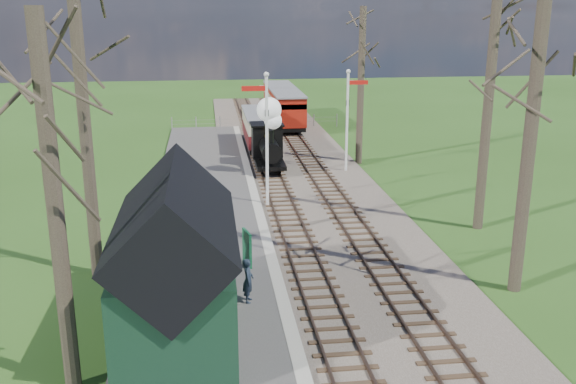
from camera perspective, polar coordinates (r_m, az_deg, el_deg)
name	(u,v)px	position (r m, az deg, el deg)	size (l,w,h in m)	color
distant_hills	(249,214)	(80.83, -3.51, -2.00)	(114.40, 48.00, 22.02)	#385B23
ballast_bed	(293,173)	(35.73, 0.45, 1.72)	(8.00, 60.00, 0.10)	brown
track_near	(270,173)	(35.58, -1.63, 1.73)	(1.60, 60.00, 0.15)	brown
track_far	(316,171)	(35.91, 2.51, 1.86)	(1.60, 60.00, 0.15)	brown
platform	(207,221)	(27.75, -7.21, -2.60)	(5.00, 44.00, 0.20)	#474442
coping_strip	(260,219)	(27.83, -2.46, -2.42)	(0.40, 44.00, 0.21)	#B2AD9E
station_shed	(176,265)	(17.64, -9.89, -6.42)	(3.25, 6.30, 4.78)	black
semaphore_near	(265,130)	(28.91, -2.03, 5.50)	(1.22, 0.24, 6.22)	silver
semaphore_far	(349,113)	(35.59, 5.41, 7.02)	(1.22, 0.24, 5.72)	silver
bare_trees	(338,116)	(23.18, 4.51, 6.78)	(15.51, 22.39, 12.00)	#382D23
fence_line	(256,121)	(49.15, -2.90, 6.29)	(12.60, 0.08, 1.00)	slate
locomotive	(269,138)	(35.61, -1.74, 4.80)	(1.68, 3.92, 4.20)	black
coach	(260,128)	(41.64, -2.53, 5.73)	(1.96, 6.72, 2.06)	black
red_carriage_a	(288,110)	(47.91, -0.03, 7.30)	(2.19, 5.42, 2.30)	black
red_carriage_b	(279,100)	(53.31, -0.77, 8.21)	(2.19, 5.42, 2.30)	black
sign_board	(247,248)	(22.61, -3.65, -4.98)	(0.29, 0.85, 1.25)	#104E2C
bench	(219,291)	(20.06, -6.16, -8.75)	(0.72, 1.37, 0.75)	#473219
person	(248,280)	(19.85, -3.57, -7.85)	(0.51, 0.34, 1.41)	#1B2431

